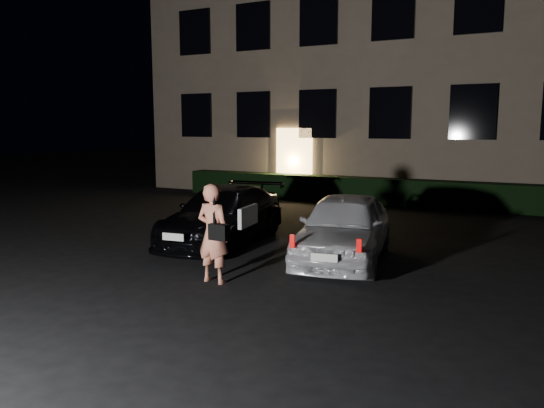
% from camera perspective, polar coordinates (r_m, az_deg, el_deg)
% --- Properties ---
extents(ground, '(80.00, 80.00, 0.00)m').
position_cam_1_polar(ground, '(8.56, -7.21, -9.00)').
color(ground, black).
rests_on(ground, ground).
extents(building, '(20.00, 8.11, 12.00)m').
position_cam_1_polar(building, '(22.48, 15.56, 16.84)').
color(building, '#766654').
rests_on(building, ground).
extents(hedge, '(15.00, 0.70, 0.85)m').
position_cam_1_polar(hedge, '(17.97, 11.97, 1.35)').
color(hedge, black).
rests_on(hedge, ground).
extents(sedan, '(2.19, 4.36, 1.21)m').
position_cam_1_polar(sedan, '(11.81, -5.23, -1.16)').
color(sedan, black).
rests_on(sedan, ground).
extents(hatch, '(2.15, 3.99, 1.29)m').
position_cam_1_polar(hatch, '(10.21, 7.77, -2.46)').
color(hatch, silver).
rests_on(hatch, ground).
extents(man, '(0.68, 0.43, 1.64)m').
position_cam_1_polar(man, '(8.68, -6.32, -3.14)').
color(man, '#E28263').
rests_on(man, ground).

